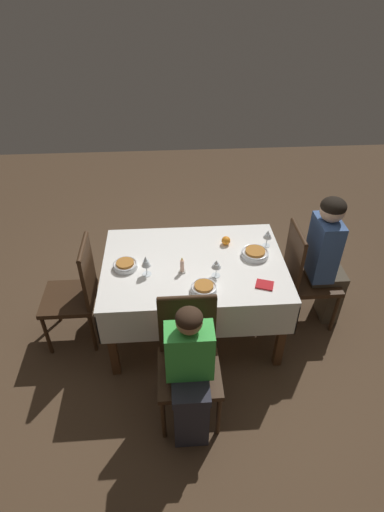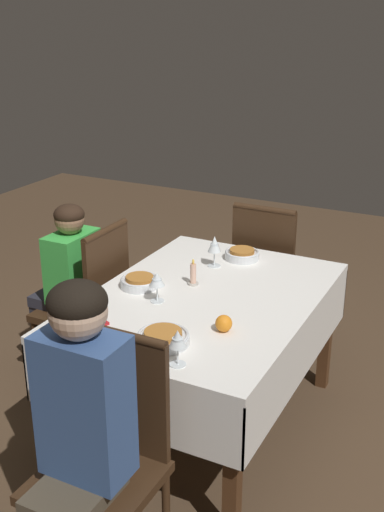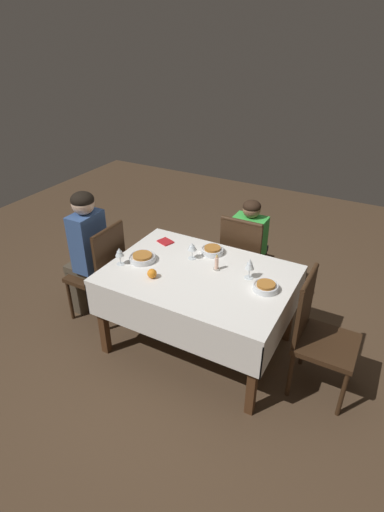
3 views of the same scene
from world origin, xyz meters
The scene contains 16 objects.
ground_plane centered at (0.00, 0.00, 0.00)m, with size 8.00×8.00×0.00m, color #4C3826.
dining_table centered at (0.00, 0.00, 0.64)m, with size 1.42×1.01×0.73m.
chair_west centered at (-0.94, -0.06, 0.51)m, with size 0.42×0.42×0.95m.
chair_north centered at (0.09, 0.73, 0.51)m, with size 0.42×0.42×0.95m.
chair_east centered at (0.94, 0.02, 0.51)m, with size 0.42×0.42×0.95m.
person_adult_denim centered at (-1.09, -0.06, 0.69)m, with size 0.34×0.30×1.22m.
person_child_green centered at (0.09, 0.90, 0.57)m, with size 0.30×0.33×1.04m.
bowl_west centered at (-0.49, -0.05, 0.75)m, with size 0.22×0.22×0.06m.
wine_glass_west centered at (-0.61, -0.18, 0.83)m, with size 0.07×0.07×0.15m.
bowl_north centered at (-0.05, 0.33, 0.76)m, with size 0.19×0.19×0.06m.
wine_glass_north centered at (-0.15, 0.17, 0.83)m, with size 0.07×0.07×0.14m.
bowl_east centered at (0.53, 0.03, 0.76)m, with size 0.19×0.19×0.06m.
wine_glass_east centered at (0.36, 0.12, 0.85)m, with size 0.07×0.07×0.17m.
candle_centerpiece centered at (0.10, 0.11, 0.78)m, with size 0.05×0.05×0.13m.
orange_fruit centered at (-0.28, -0.23, 0.76)m, with size 0.07×0.07×0.07m, color orange.
napkin_red_folded centered at (-0.49, 0.30, 0.73)m, with size 0.15×0.14×0.01m.
Camera 3 is at (1.19, -2.30, 2.38)m, focal length 28.00 mm.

